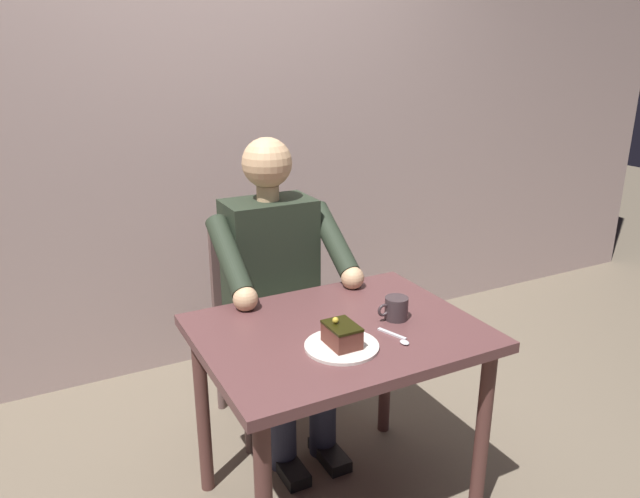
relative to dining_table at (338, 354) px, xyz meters
The scene contains 8 objects.
cafe_rear_panel 1.62m from the dining_table, 90.00° to the right, with size 6.40×0.12×3.00m, color #B19793.
dining_table is the anchor object (origin of this frame).
chair 0.69m from the dining_table, 90.00° to the right, with size 0.42×0.42×0.91m.
seated_person 0.51m from the dining_table, 90.00° to the right, with size 0.53×0.58×1.27m.
dessert_plate 0.17m from the dining_table, 64.89° to the left, with size 0.23×0.23×0.01m, color silver.
cake_slice 0.20m from the dining_table, 64.80° to the left, with size 0.09×0.12×0.09m.
coffee_cup 0.25m from the dining_table, behind, with size 0.12×0.08×0.08m.
dessert_spoon 0.23m from the dining_table, 128.88° to the left, with size 0.05×0.14×0.01m.
Camera 1 is at (0.88, 1.55, 1.59)m, focal length 33.30 mm.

